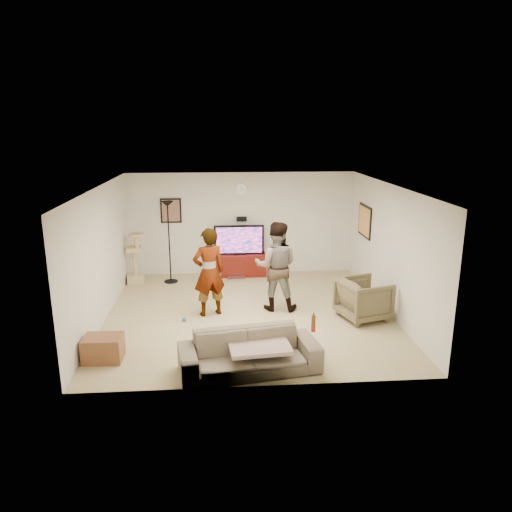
{
  "coord_description": "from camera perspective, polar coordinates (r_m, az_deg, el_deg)",
  "views": [
    {
      "loc": [
        -0.54,
        -8.83,
        3.57
      ],
      "look_at": [
        0.16,
        0.2,
        1.11
      ],
      "focal_mm": 33.69,
      "sensor_mm": 36.0,
      "label": 1
    }
  ],
  "objects": [
    {
      "name": "toy_ball",
      "position": [
        9.25,
        -8.53,
        -7.44
      ],
      "size": [
        0.07,
        0.07,
        0.07
      ],
      "primitive_type": "sphere",
      "color": "#186C86",
      "rests_on": "floor"
    },
    {
      "name": "wall_left",
      "position": [
        9.39,
        -17.9,
        0.13
      ],
      "size": [
        0.04,
        5.5,
        2.5
      ],
      "primitive_type": "cube",
      "color": "silver",
      "rests_on": "floor"
    },
    {
      "name": "floor",
      "position": [
        9.54,
        -0.88,
        -6.86
      ],
      "size": [
        5.5,
        5.5,
        0.02
      ],
      "primitive_type": "cube",
      "color": "tan",
      "rests_on": "ground"
    },
    {
      "name": "picture_back",
      "position": [
        11.78,
        -10.07,
        5.33
      ],
      "size": [
        0.42,
        0.03,
        0.52
      ],
      "primitive_type": "cube",
      "color": "brown",
      "rests_on": "wall_back"
    },
    {
      "name": "wall_speaker",
      "position": [
        11.74,
        -1.73,
        4.43
      ],
      "size": [
        0.25,
        0.1,
        0.1
      ],
      "primitive_type": "cube",
      "color": "black",
      "rests_on": "wall_back"
    },
    {
      "name": "side_table",
      "position": [
        8.04,
        -17.68,
        -10.4
      ],
      "size": [
        0.6,
        0.46,
        0.4
      ],
      "primitive_type": "cube",
      "rotation": [
        0.0,
        0.0,
        -0.02
      ],
      "color": "brown",
      "rests_on": "floor"
    },
    {
      "name": "wall_front",
      "position": [
        6.53,
        0.6,
        -5.65
      ],
      "size": [
        5.5,
        0.04,
        2.5
      ],
      "primitive_type": "cube",
      "color": "silver",
      "rests_on": "floor"
    },
    {
      "name": "tv_screen",
      "position": [
        11.61,
        -2.02,
        1.89
      ],
      "size": [
        1.11,
        0.01,
        0.63
      ],
      "primitive_type": "cube",
      "color": "#F74CA3",
      "rests_on": "tv"
    },
    {
      "name": "console_box",
      "position": [
        11.5,
        -2.37,
        -2.73
      ],
      "size": [
        0.4,
        0.3,
        0.07
      ],
      "primitive_type": "cube",
      "color": "#B4B4B7",
      "rests_on": "floor"
    },
    {
      "name": "armchair",
      "position": [
        9.38,
        12.65,
        -5.02
      ],
      "size": [
        1.07,
        1.05,
        0.78
      ],
      "primitive_type": "imported",
      "rotation": [
        0.0,
        0.0,
        1.87
      ],
      "color": "brown",
      "rests_on": "floor"
    },
    {
      "name": "wall_right",
      "position": [
        9.7,
        15.53,
        0.78
      ],
      "size": [
        0.04,
        5.5,
        2.5
      ],
      "primitive_type": "cube",
      "color": "silver",
      "rests_on": "floor"
    },
    {
      "name": "floor_lamp",
      "position": [
        11.31,
        -10.27,
        1.59
      ],
      "size": [
        0.32,
        0.32,
        1.92
      ],
      "primitive_type": "cylinder",
      "color": "black",
      "rests_on": "floor"
    },
    {
      "name": "beer_bottle",
      "position": [
        7.25,
        6.83,
        -7.99
      ],
      "size": [
        0.06,
        0.06,
        0.25
      ],
      "primitive_type": "cylinder",
      "color": "#583211",
      "rests_on": "sofa"
    },
    {
      "name": "person_right",
      "position": [
        9.49,
        2.39,
        -1.22
      ],
      "size": [
        0.97,
        0.81,
        1.79
      ],
      "primitive_type": "imported",
      "rotation": [
        0.0,
        0.0,
        2.97
      ],
      "color": "teal",
      "rests_on": "floor"
    },
    {
      "name": "tv_stand",
      "position": [
        11.81,
        -2.0,
        -1.04
      ],
      "size": [
        1.3,
        0.45,
        0.54
      ],
      "primitive_type": "cube",
      "color": "#4C100A",
      "rests_on": "floor"
    },
    {
      "name": "tv",
      "position": [
        11.65,
        -2.03,
        1.94
      ],
      "size": [
        1.21,
        0.08,
        0.72
      ],
      "primitive_type": "cube",
      "color": "black",
      "rests_on": "tv_stand"
    },
    {
      "name": "person_left",
      "position": [
        9.24,
        -5.61,
        -1.93
      ],
      "size": [
        0.73,
        0.6,
        1.73
      ],
      "primitive_type": "imported",
      "rotation": [
        0.0,
        0.0,
        3.48
      ],
      "color": "#AFAFAF",
      "rests_on": "floor"
    },
    {
      "name": "throw_blanket",
      "position": [
        7.27,
        0.37,
        -10.57
      ],
      "size": [
        0.96,
        0.78,
        0.06
      ],
      "primitive_type": "cube",
      "rotation": [
        0.0,
        0.0,
        0.1
      ],
      "color": "#C2A292",
      "rests_on": "sofa"
    },
    {
      "name": "wall_back",
      "position": [
        11.82,
        -1.74,
        3.86
      ],
      "size": [
        5.5,
        0.04,
        2.5
      ],
      "primitive_type": "cube",
      "color": "silver",
      "rests_on": "floor"
    },
    {
      "name": "cat_tree",
      "position": [
        11.51,
        -14.24,
        -0.23
      ],
      "size": [
        0.43,
        0.43,
        1.2
      ],
      "primitive_type": "cube",
      "rotation": [
        0.0,
        0.0,
        0.14
      ],
      "color": "tan",
      "rests_on": "floor"
    },
    {
      "name": "wall_clock",
      "position": [
        11.65,
        -1.77,
        7.93
      ],
      "size": [
        0.26,
        0.04,
        0.26
      ],
      "primitive_type": "cylinder",
      "rotation": [
        1.57,
        0.0,
        0.0
      ],
      "color": "white",
      "rests_on": "wall_back"
    },
    {
      "name": "sofa",
      "position": [
        7.31,
        -0.8,
        -11.36
      ],
      "size": [
        2.18,
        1.14,
        0.61
      ],
      "primitive_type": "imported",
      "rotation": [
        0.0,
        0.0,
        0.16
      ],
      "color": "#6B604D",
      "rests_on": "floor"
    },
    {
      "name": "picture_right",
      "position": [
        11.12,
        12.77,
        4.08
      ],
      "size": [
        0.03,
        0.78,
        0.62
      ],
      "primitive_type": "cube",
      "color": "#D79649",
      "rests_on": "wall_right"
    },
    {
      "name": "ceiling",
      "position": [
        8.91,
        -0.94,
        8.34
      ],
      "size": [
        5.5,
        5.5,
        0.02
      ],
      "primitive_type": "cube",
      "color": "white",
      "rests_on": "wall_back"
    }
  ]
}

